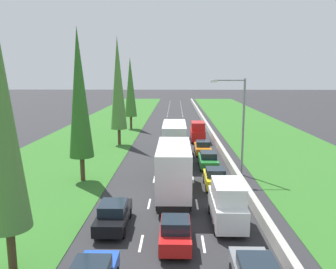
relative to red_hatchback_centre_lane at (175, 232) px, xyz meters
The scene contains 20 objects.
ground_plane 45.31m from the red_hatchback_centre_lane, 90.22° to the left, with size 300.00×300.00×0.00m, color #28282B.
grass_verge_left 47.09m from the red_hatchback_centre_lane, 105.81° to the left, with size 14.00×140.00×0.04m, color #2D6623.
grass_verge_right 47.47m from the red_hatchback_centre_lane, 72.62° to the left, with size 14.00×140.00×0.04m, color #2D6623.
median_barrier 45.64m from the red_hatchback_centre_lane, 83.05° to the left, with size 0.44×120.00×0.85m, color #9E9B93.
lane_markings 45.31m from the red_hatchback_centre_lane, 90.22° to the left, with size 3.64×116.00×0.01m.
red_hatchback_centre_lane is the anchor object (origin of this frame).
white_van_right_lane 4.40m from the red_hatchback_centre_lane, 41.93° to the left, with size 1.96×4.90×2.82m.
white_box_truck_centre_lane 8.25m from the red_hatchback_centre_lane, 90.93° to the left, with size 2.46×9.40×4.18m.
black_sedan_left_lane 4.48m from the red_hatchback_centre_lane, 148.61° to the left, with size 1.82×4.50×1.64m.
yellow_hatchback_right_lane 10.65m from the red_hatchback_centre_lane, 71.96° to the left, with size 1.74×3.90×1.72m.
green_sedan_right_lane 16.77m from the red_hatchback_centre_lane, 78.64° to the left, with size 1.82×4.50×1.64m.
white_box_truck_centre_lane_fourth 19.84m from the red_hatchback_centre_lane, 90.42° to the left, with size 2.46×9.40×4.18m.
white_sedan_centre_lane 28.16m from the red_hatchback_centre_lane, 90.24° to the left, with size 1.82×4.50×1.64m.
orange_sedan_right_lane 22.65m from the red_hatchback_centre_lane, 81.91° to the left, with size 1.82×4.50×1.64m.
red_van_right_lane 30.38m from the red_hatchback_centre_lane, 84.16° to the left, with size 1.96×4.90×2.82m.
poplar_tree_nearest 10.69m from the red_hatchback_centre_lane, 162.17° to the right, with size 2.13×2.13×13.11m.
poplar_tree_second 15.96m from the red_hatchback_centre_lane, 125.06° to the left, with size 2.13×2.13×13.39m.
poplar_tree_third 29.63m from the red_hatchback_centre_lane, 105.28° to the left, with size 2.16×2.16×14.25m.
poplar_tree_fourth 42.60m from the red_hatchback_centre_lane, 100.58° to the left, with size 2.11×2.11×12.26m.
street_light_mast 15.73m from the red_hatchback_centre_lane, 67.06° to the left, with size 3.20×0.28×9.00m.
Camera 1 is at (0.17, -3.06, 9.39)m, focal length 36.99 mm.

